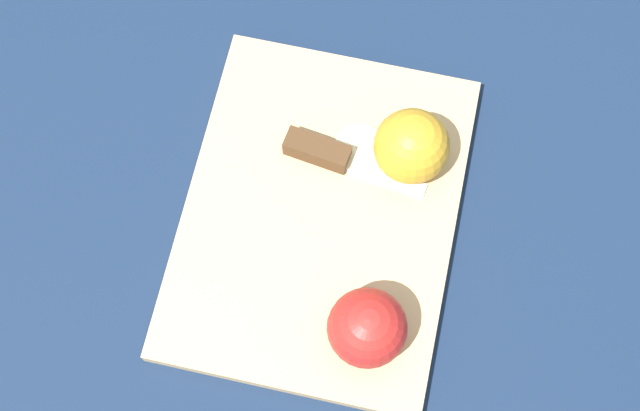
% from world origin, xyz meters
% --- Properties ---
extents(ground_plane, '(4.00, 4.00, 0.00)m').
position_xyz_m(ground_plane, '(0.00, 0.00, 0.00)').
color(ground_plane, '#14233D').
extents(cutting_board, '(0.35, 0.26, 0.02)m').
position_xyz_m(cutting_board, '(0.00, 0.00, 0.01)').
color(cutting_board, tan).
rests_on(cutting_board, ground_plane).
extents(apple_half_left, '(0.07, 0.07, 0.07)m').
position_xyz_m(apple_half_left, '(-0.11, -0.07, 0.06)').
color(apple_half_left, red).
rests_on(apple_half_left, cutting_board).
extents(apple_half_right, '(0.07, 0.07, 0.07)m').
position_xyz_m(apple_half_right, '(0.07, -0.07, 0.06)').
color(apple_half_right, gold).
rests_on(apple_half_right, cutting_board).
extents(knife, '(0.04, 0.15, 0.02)m').
position_xyz_m(knife, '(0.06, 0.01, 0.03)').
color(knife, silver).
rests_on(knife, cutting_board).
extents(apple_slice, '(0.05, 0.05, 0.01)m').
position_xyz_m(apple_slice, '(0.07, -0.03, 0.02)').
color(apple_slice, beige).
rests_on(apple_slice, cutting_board).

